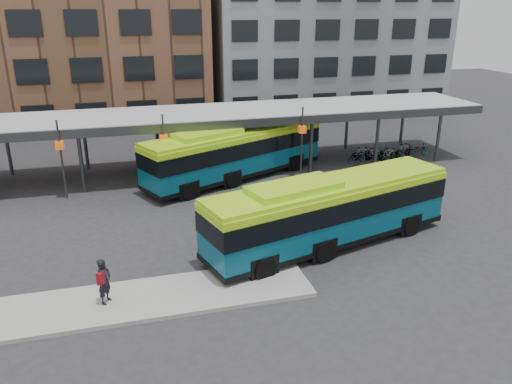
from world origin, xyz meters
TOP-DOWN VIEW (x-y plane):
  - ground at (0.00, 0.00)m, footprint 120.00×120.00m
  - boarding_island at (-5.50, -3.00)m, footprint 14.00×3.00m
  - canopy at (-0.06, 12.87)m, footprint 40.00×6.53m
  - building_brick at (-10.00, 32.00)m, footprint 26.00×14.00m
  - building_grey at (16.00, 32.00)m, footprint 24.00×14.00m
  - bus_front at (3.73, -0.28)m, footprint 12.98×5.98m
  - bus_rear at (1.65, 10.58)m, footprint 12.99×7.96m
  - pedestrian at (-6.60, -2.96)m, footprint 0.73×0.80m
  - bike_rack at (13.78, 12.02)m, footprint 7.22×1.66m

SIDE VIEW (x-z plane):
  - ground at x=0.00m, z-range 0.00..0.00m
  - boarding_island at x=-5.50m, z-range 0.00..0.18m
  - bike_rack at x=13.78m, z-range -0.05..1.01m
  - pedestrian at x=-6.60m, z-range 0.19..2.04m
  - bus_front at x=3.73m, z-range 0.07..3.58m
  - bus_rear at x=1.65m, z-range 0.07..3.67m
  - canopy at x=-0.06m, z-range 1.51..6.31m
  - building_grey at x=16.00m, z-range 0.00..20.00m
  - building_brick at x=-10.00m, z-range 0.00..22.00m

